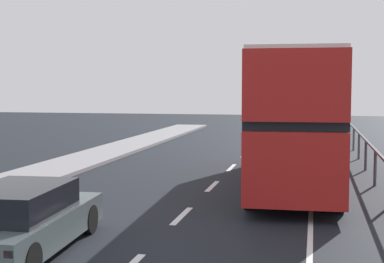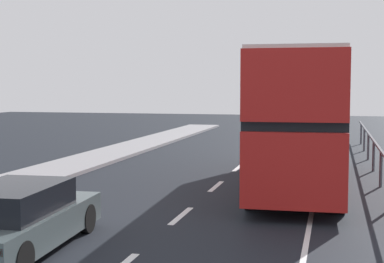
{
  "view_description": "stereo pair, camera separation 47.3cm",
  "coord_description": "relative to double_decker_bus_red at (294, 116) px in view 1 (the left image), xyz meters",
  "views": [
    {
      "loc": [
        3.22,
        -4.93,
        3.25
      ],
      "look_at": [
        0.15,
        9.23,
        2.1
      ],
      "focal_mm": 52.81,
      "sensor_mm": 36.0,
      "label": 1
    },
    {
      "loc": [
        3.68,
        -4.82,
        3.25
      ],
      "look_at": [
        0.15,
        9.23,
        2.1
      ],
      "focal_mm": 52.81,
      "sensor_mm": 36.0,
      "label": 2
    }
  ],
  "objects": [
    {
      "name": "double_decker_bus_red",
      "position": [
        0.0,
        0.0,
        0.0
      ],
      "size": [
        2.95,
        11.4,
        4.24
      ],
      "rotation": [
        0.0,
        0.0,
        0.04
      ],
      "color": "#B01C1A",
      "rests_on": "ground"
    },
    {
      "name": "lane_paint_markings",
      "position": [
        -0.62,
        -5.12,
        -2.27
      ],
      "size": [
        3.32,
        46.0,
        0.01
      ],
      "color": "silver",
      "rests_on": "ground"
    },
    {
      "name": "hatchback_car_near",
      "position": [
        -4.9,
        -9.03,
        -1.63
      ],
      "size": [
        2.06,
        4.54,
        1.34
      ],
      "rotation": [
        0.0,
        0.0,
        0.06
      ],
      "color": "#465355",
      "rests_on": "ground"
    }
  ]
}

